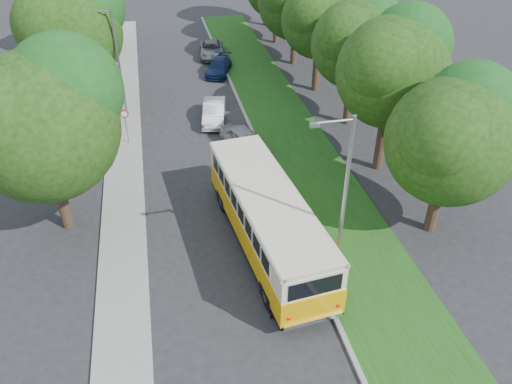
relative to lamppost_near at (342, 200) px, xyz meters
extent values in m
plane|color=#27272A|center=(-4.21, 2.50, -4.37)|extent=(120.00, 120.00, 0.00)
cube|color=gray|center=(-0.61, 7.50, -4.29)|extent=(0.20, 70.00, 0.15)
cube|color=#214A13|center=(1.74, 7.50, -4.30)|extent=(4.50, 70.00, 0.13)
cube|color=gray|center=(-9.01, 7.50, -4.31)|extent=(2.20, 70.00, 0.12)
cylinder|color=#332319|center=(5.95, 2.50, -2.70)|extent=(0.56, 0.56, 3.35)
sphere|color=#18390D|center=(5.95, 2.50, 0.58)|extent=(5.85, 5.85, 5.85)
sphere|color=#18390D|center=(6.97, 3.08, 1.75)|extent=(4.38, 4.38, 4.38)
sphere|color=#18390D|center=(5.07, 1.77, 1.32)|extent=(4.09, 4.09, 4.09)
cylinder|color=#332319|center=(5.75, 8.50, -2.24)|extent=(0.56, 0.56, 4.26)
sphere|color=#18390D|center=(5.75, 8.50, 1.54)|extent=(5.98, 5.98, 5.98)
sphere|color=#18390D|center=(6.80, 9.10, 2.73)|extent=(4.49, 4.49, 4.49)
sphere|color=#18390D|center=(4.86, 7.75, 2.29)|extent=(4.19, 4.19, 4.19)
cylinder|color=#332319|center=(6.08, 14.50, -2.39)|extent=(0.56, 0.56, 3.95)
sphere|color=#18390D|center=(6.08, 14.50, 1.13)|extent=(5.61, 5.61, 5.61)
sphere|color=#18390D|center=(7.06, 15.06, 2.25)|extent=(4.21, 4.21, 4.21)
sphere|color=#18390D|center=(5.24, 13.80, 1.83)|extent=(3.92, 3.92, 3.92)
cylinder|color=#332319|center=(5.69, 20.50, -2.44)|extent=(0.56, 0.56, 3.86)
sphere|color=#18390D|center=(5.69, 20.50, 1.05)|extent=(5.64, 5.64, 5.64)
sphere|color=#18390D|center=(6.68, 21.06, 2.17)|extent=(4.23, 4.23, 4.23)
sphere|color=#18390D|center=(4.85, 19.80, 1.75)|extent=(3.95, 3.95, 3.95)
cylinder|color=#332319|center=(5.59, 26.50, -2.58)|extent=(0.56, 0.56, 3.58)
sphere|color=#18390D|center=(5.59, 26.50, 0.96)|extent=(6.36, 6.36, 6.36)
cylinder|color=#332319|center=(5.46, 32.50, -2.53)|extent=(0.56, 0.56, 3.68)
cylinder|color=#332319|center=(5.84, 38.50, -2.34)|extent=(0.56, 0.56, 4.05)
cylinder|color=#332319|center=(-11.71, 6.50, -2.53)|extent=(0.56, 0.56, 3.68)
sphere|color=#18390D|center=(-11.71, 6.50, 1.18)|extent=(6.80, 6.80, 6.80)
sphere|color=#18390D|center=(-10.52, 7.18, 2.54)|extent=(5.10, 5.10, 5.10)
sphere|color=#18390D|center=(-12.73, 5.65, 2.03)|extent=(4.76, 4.76, 4.76)
cylinder|color=#332319|center=(-11.71, 20.50, -2.53)|extent=(0.56, 0.56, 3.68)
sphere|color=#18390D|center=(-11.71, 20.50, 1.18)|extent=(6.80, 6.80, 6.80)
sphere|color=#18390D|center=(-10.52, 21.18, 2.54)|extent=(5.10, 5.10, 5.10)
sphere|color=#18390D|center=(-12.73, 19.65, 2.03)|extent=(4.76, 4.76, 4.76)
cylinder|color=#332319|center=(-11.71, 32.50, -2.53)|extent=(0.56, 0.56, 3.68)
cylinder|color=gray|center=(0.09, 0.00, -0.37)|extent=(0.16, 0.16, 8.00)
cylinder|color=gray|center=(-0.61, 0.00, 3.48)|extent=(1.40, 0.10, 0.10)
cube|color=gray|center=(-1.36, 0.00, 3.41)|extent=(0.35, 0.16, 0.14)
cylinder|color=gray|center=(-8.81, 18.50, -0.62)|extent=(0.16, 0.16, 7.50)
cylinder|color=gray|center=(-9.51, 18.50, 2.98)|extent=(1.40, 0.10, 0.10)
cube|color=gray|center=(-10.26, 18.50, 2.91)|extent=(0.35, 0.16, 0.14)
cylinder|color=gray|center=(-8.71, 14.50, -3.12)|extent=(0.06, 0.06, 2.50)
cone|color=red|center=(-8.71, 14.46, -2.22)|extent=(0.56, 0.02, 0.56)
cone|color=white|center=(-8.71, 14.44, -2.22)|extent=(0.40, 0.02, 0.40)
imported|color=#A9A8AD|center=(-1.52, 12.06, -3.64)|extent=(3.11, 4.58, 1.45)
imported|color=silver|center=(-2.85, 16.68, -3.68)|extent=(2.18, 4.35, 1.37)
imported|color=#11254E|center=(-1.21, 25.50, -3.76)|extent=(3.05, 4.54, 1.22)
imported|color=slate|center=(-1.21, 29.80, -3.73)|extent=(2.61, 4.83, 1.29)
camera|label=1|loc=(-6.59, -14.77, 11.29)|focal=35.00mm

